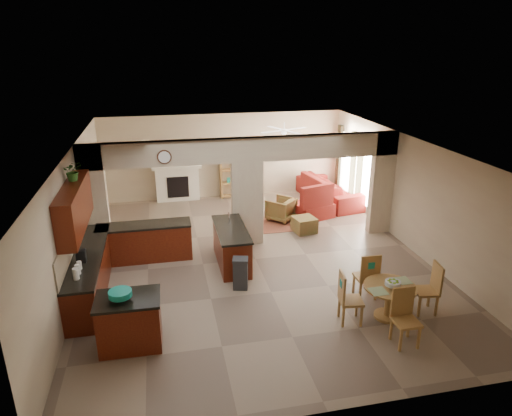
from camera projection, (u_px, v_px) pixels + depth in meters
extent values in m
plane|color=#806D58|center=(255.00, 259.00, 11.13)|extent=(10.00, 10.00, 0.00)
plane|color=white|center=(255.00, 146.00, 10.17)|extent=(10.00, 10.00, 0.00)
plane|color=#C4B490|center=(224.00, 156.00, 15.24)|extent=(8.00, 0.00, 8.00)
plane|color=#C4B490|center=(334.00, 329.00, 6.06)|extent=(8.00, 0.00, 8.00)
plane|color=#C4B490|center=(75.00, 218.00, 9.86)|extent=(0.00, 10.00, 10.00)
plane|color=#C4B490|center=(411.00, 194.00, 11.44)|extent=(0.00, 10.00, 10.00)
cube|color=#C4B490|center=(95.00, 202.00, 10.84)|extent=(0.60, 0.25, 2.80)
cube|color=#C4B490|center=(247.00, 203.00, 11.67)|extent=(0.80, 0.25, 2.20)
cube|color=#C4B490|center=(382.00, 183.00, 12.30)|extent=(0.60, 0.25, 2.80)
cube|color=#C4B490|center=(247.00, 150.00, 11.19)|extent=(8.00, 0.25, 0.60)
cube|color=#430B07|center=(90.00, 274.00, 9.52)|extent=(0.60, 3.20, 0.86)
cube|color=black|center=(88.00, 254.00, 9.36)|extent=(0.62, 3.22, 0.05)
cube|color=tan|center=(71.00, 241.00, 9.20)|extent=(0.02, 3.20, 0.55)
cube|color=#430B07|center=(145.00, 243.00, 10.99)|extent=(2.20, 0.60, 0.86)
cube|color=black|center=(144.00, 225.00, 10.84)|extent=(2.22, 0.62, 0.05)
cube|color=#430B07|center=(74.00, 207.00, 8.98)|extent=(0.35, 2.40, 0.90)
cube|color=#430B07|center=(231.00, 247.00, 10.77)|extent=(0.65, 1.80, 0.86)
cube|color=black|center=(231.00, 229.00, 10.62)|extent=(0.70, 1.85, 0.05)
cube|color=silver|center=(238.00, 263.00, 10.00)|extent=(0.58, 0.04, 0.70)
cylinder|color=#4D2919|center=(164.00, 157.00, 10.67)|extent=(0.34, 0.03, 0.34)
cube|color=brown|center=(281.00, 223.00, 13.29)|extent=(1.60, 1.30, 0.01)
cube|color=white|center=(178.00, 184.00, 15.07)|extent=(1.40, 0.28, 1.10)
cube|color=black|center=(178.00, 187.00, 14.96)|extent=(0.70, 0.04, 0.70)
cube|color=white|center=(177.00, 167.00, 14.85)|extent=(1.60, 0.35, 0.10)
cube|color=olive|center=(236.00, 171.00, 15.32)|extent=(1.00, 0.32, 1.80)
cube|color=white|center=(369.00, 177.00, 13.61)|extent=(0.02, 0.90, 1.90)
cube|color=white|center=(347.00, 163.00, 15.17)|extent=(0.02, 0.90, 1.90)
cube|color=white|center=(357.00, 174.00, 14.44)|extent=(0.02, 0.70, 2.10)
cube|color=#391D16|center=(377.00, 182.00, 13.05)|extent=(0.10, 0.28, 2.30)
cube|color=#391D16|center=(359.00, 171.00, 14.15)|extent=(0.10, 0.28, 2.30)
cube|color=#391D16|center=(353.00, 167.00, 14.61)|extent=(0.10, 0.28, 2.30)
cube|color=#391D16|center=(339.00, 158.00, 15.72)|extent=(0.10, 0.28, 2.30)
cylinder|color=white|center=(284.00, 130.00, 13.30)|extent=(1.00, 1.00, 0.10)
cube|color=#430B07|center=(130.00, 323.00, 7.84)|extent=(1.05, 0.75, 0.89)
cube|color=black|center=(127.00, 299.00, 7.68)|extent=(1.10, 0.80, 0.05)
cylinder|color=#15927E|center=(120.00, 296.00, 7.56)|extent=(0.38, 0.38, 0.18)
cube|color=#2A2A2C|center=(240.00, 275.00, 9.72)|extent=(0.36, 0.33, 0.65)
cylinder|color=olive|center=(390.00, 287.00, 8.57)|extent=(0.99, 0.99, 0.04)
cylinder|color=olive|center=(389.00, 302.00, 8.68)|extent=(0.14, 0.14, 0.64)
cylinder|color=olive|center=(387.00, 316.00, 8.78)|extent=(0.50, 0.50, 0.05)
cylinder|color=#72A423|center=(393.00, 284.00, 8.48)|extent=(0.29, 0.29, 0.16)
imported|color=maroon|center=(330.00, 189.00, 15.02)|extent=(2.95, 1.56, 0.82)
cube|color=maroon|center=(312.00, 210.00, 13.76)|extent=(1.31, 1.18, 0.44)
imported|color=maroon|center=(281.00, 209.00, 13.47)|extent=(1.03, 1.03, 0.67)
cube|color=maroon|center=(304.00, 225.00, 12.67)|extent=(0.66, 0.66, 0.42)
imported|color=#1F4F15|center=(73.00, 171.00, 9.08)|extent=(0.43, 0.39, 0.40)
cube|color=olive|center=(366.00, 277.00, 9.35)|extent=(0.43, 0.43, 0.05)
cube|color=olive|center=(369.00, 282.00, 9.62)|extent=(0.04, 0.04, 0.44)
cube|color=olive|center=(354.00, 284.00, 9.56)|extent=(0.04, 0.04, 0.44)
cube|color=olive|center=(376.00, 290.00, 9.31)|extent=(0.04, 0.04, 0.44)
cube|color=olive|center=(360.00, 292.00, 9.24)|extent=(0.04, 0.04, 0.44)
cube|color=olive|center=(371.00, 268.00, 9.07)|extent=(0.42, 0.05, 0.55)
cube|color=#15927E|center=(372.00, 266.00, 9.03)|extent=(0.14, 0.01, 0.14)
cube|color=olive|center=(426.00, 291.00, 8.82)|extent=(0.47, 0.47, 0.05)
cube|color=olive|center=(412.00, 297.00, 9.05)|extent=(0.04, 0.04, 0.44)
cube|color=olive|center=(419.00, 307.00, 8.73)|extent=(0.04, 0.04, 0.44)
cube|color=olive|center=(429.00, 297.00, 9.07)|extent=(0.04, 0.04, 0.44)
cube|color=olive|center=(436.00, 306.00, 8.76)|extent=(0.04, 0.04, 0.44)
cube|color=olive|center=(437.00, 277.00, 8.73)|extent=(0.10, 0.42, 0.55)
cube|color=#15927E|center=(439.00, 274.00, 8.71)|extent=(0.03, 0.14, 0.14)
cube|color=olive|center=(406.00, 322.00, 7.86)|extent=(0.42, 0.42, 0.05)
cube|color=olive|center=(401.00, 340.00, 7.75)|extent=(0.04, 0.04, 0.44)
cube|color=olive|center=(419.00, 338.00, 7.81)|extent=(0.04, 0.04, 0.44)
cube|color=olive|center=(391.00, 329.00, 8.06)|extent=(0.04, 0.04, 0.44)
cube|color=olive|center=(409.00, 326.00, 8.13)|extent=(0.04, 0.04, 0.44)
cube|color=olive|center=(403.00, 301.00, 7.93)|extent=(0.42, 0.04, 0.55)
cube|color=#15927E|center=(402.00, 297.00, 7.93)|extent=(0.14, 0.01, 0.14)
cube|color=olive|center=(351.00, 301.00, 8.50)|extent=(0.48, 0.48, 0.05)
cube|color=olive|center=(361.00, 316.00, 8.43)|extent=(0.04, 0.04, 0.44)
cube|color=olive|center=(357.00, 306.00, 8.75)|extent=(0.04, 0.04, 0.44)
cube|color=olive|center=(343.00, 317.00, 8.41)|extent=(0.04, 0.04, 0.44)
cube|color=olive|center=(339.00, 307.00, 8.73)|extent=(0.04, 0.04, 0.44)
cube|color=olive|center=(342.00, 287.00, 8.39)|extent=(0.10, 0.42, 0.55)
cube|color=#15927E|center=(341.00, 284.00, 8.36)|extent=(0.03, 0.14, 0.14)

